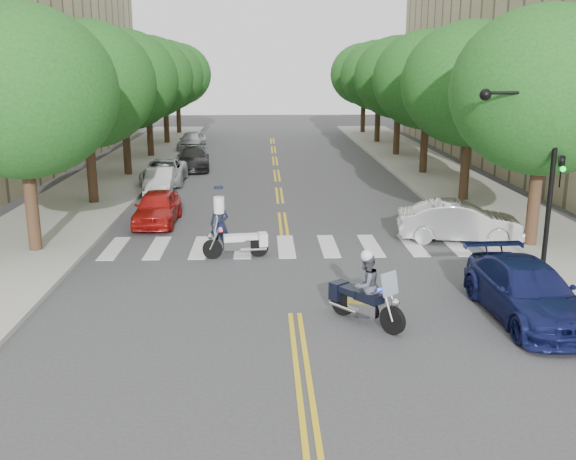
{
  "coord_description": "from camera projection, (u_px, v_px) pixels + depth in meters",
  "views": [
    {
      "loc": [
        -0.8,
        -15.92,
        6.42
      ],
      "look_at": [
        -0.03,
        3.89,
        1.3
      ],
      "focal_mm": 40.0,
      "sensor_mm": 36.0,
      "label": 1
    }
  ],
  "objects": [
    {
      "name": "tree_l_4",
      "position": [
        164.0,
        76.0,
        52.09
      ],
      "size": [
        6.4,
        6.4,
        8.45
      ],
      "color": "#382316",
      "rests_on": "ground"
    },
    {
      "name": "motorcycle_parked",
      "position": [
        241.0,
        243.0,
        21.94
      ],
      "size": [
        2.26,
        0.73,
        1.46
      ],
      "rotation": [
        0.0,
        0.0,
        1.72
      ],
      "color": "black",
      "rests_on": "ground"
    },
    {
      "name": "tree_l_0",
      "position": [
        20.0,
        92.0,
        21.13
      ],
      "size": [
        6.4,
        6.4,
        8.45
      ],
      "color": "#382316",
      "rests_on": "ground"
    },
    {
      "name": "tree_r_5",
      "position": [
        364.0,
        74.0,
        60.49
      ],
      "size": [
        6.4,
        6.4,
        8.45
      ],
      "color": "#382316",
      "rests_on": "ground"
    },
    {
      "name": "parked_car_b",
      "position": [
        160.0,
        181.0,
        32.94
      ],
      "size": [
        1.56,
        3.95,
        1.28
      ],
      "primitive_type": "imported",
      "rotation": [
        0.0,
        0.0,
        0.05
      ],
      "color": "#BABABA",
      "rests_on": "ground"
    },
    {
      "name": "parked_car_e",
      "position": [
        192.0,
        141.0,
        49.52
      ],
      "size": [
        2.17,
        4.49,
        1.48
      ],
      "primitive_type": "imported",
      "rotation": [
        0.0,
        0.0,
        -0.1
      ],
      "color": "#ACACB2",
      "rests_on": "ground"
    },
    {
      "name": "tree_r_3",
      "position": [
        399.0,
        77.0,
        45.01
      ],
      "size": [
        6.4,
        6.4,
        8.45
      ],
      "color": "#382316",
      "rests_on": "ground"
    },
    {
      "name": "sidewalk_right",
      "position": [
        434.0,
        173.0,
        38.66
      ],
      "size": [
        5.0,
        60.0,
        0.15
      ],
      "primitive_type": "cube",
      "color": "#9E9991",
      "rests_on": "ground"
    },
    {
      "name": "tree_l_3",
      "position": [
        147.0,
        78.0,
        44.35
      ],
      "size": [
        6.4,
        6.4,
        8.45
      ],
      "color": "#382316",
      "rests_on": "ground"
    },
    {
      "name": "tree_r_4",
      "position": [
        379.0,
        76.0,
        52.75
      ],
      "size": [
        6.4,
        6.4,
        8.45
      ],
      "color": "#382316",
      "rests_on": "ground"
    },
    {
      "name": "sidewalk_left",
      "position": [
        117.0,
        175.0,
        37.95
      ],
      "size": [
        5.0,
        60.0,
        0.15
      ],
      "primitive_type": "cube",
      "color": "#9E9991",
      "rests_on": "ground"
    },
    {
      "name": "ground",
      "position": [
        295.0,
        314.0,
        17.04
      ],
      "size": [
        140.0,
        140.0,
        0.0
      ],
      "primitive_type": "plane",
      "color": "#38383A",
      "rests_on": "ground"
    },
    {
      "name": "tree_r_1",
      "position": [
        471.0,
        84.0,
        29.53
      ],
      "size": [
        6.4,
        6.4,
        8.45
      ],
      "color": "#382316",
      "rests_on": "ground"
    },
    {
      "name": "parked_car_d",
      "position": [
        193.0,
        158.0,
        40.37
      ],
      "size": [
        2.37,
        4.97,
        1.4
      ],
      "primitive_type": "imported",
      "rotation": [
        0.0,
        0.0,
        0.09
      ],
      "color": "black",
      "rests_on": "ground"
    },
    {
      "name": "tree_r_2",
      "position": [
        428.0,
        80.0,
        37.27
      ],
      "size": [
        6.4,
        6.4,
        8.45
      ],
      "color": "#382316",
      "rests_on": "ground"
    },
    {
      "name": "officer_standing",
      "position": [
        220.0,
        224.0,
        22.8
      ],
      "size": [
        0.76,
        0.6,
        1.84
      ],
      "primitive_type": "imported",
      "rotation": [
        0.0,
        0.0,
        -0.27
      ],
      "color": "black",
      "rests_on": "ground"
    },
    {
      "name": "tree_r_0",
      "position": [
        545.0,
        91.0,
        21.79
      ],
      "size": [
        6.4,
        6.4,
        8.45
      ],
      "color": "#382316",
      "rests_on": "ground"
    },
    {
      "name": "sedan_blue",
      "position": [
        527.0,
        291.0,
        16.6
      ],
      "size": [
        2.26,
        5.09,
        1.45
      ],
      "primitive_type": "imported",
      "rotation": [
        0.0,
        0.0,
        0.05
      ],
      "color": "#111748",
      "rests_on": "ground"
    },
    {
      "name": "parked_car_c",
      "position": [
        164.0,
        172.0,
        35.5
      ],
      "size": [
        2.31,
        4.86,
        1.34
      ],
      "primitive_type": "imported",
      "rotation": [
        0.0,
        0.0,
        0.02
      ],
      "color": "#A7AAAE",
      "rests_on": "ground"
    },
    {
      "name": "tree_l_1",
      "position": [
        85.0,
        85.0,
        28.87
      ],
      "size": [
        6.4,
        6.4,
        8.45
      ],
      "color": "#382316",
      "rests_on": "ground"
    },
    {
      "name": "tree_l_5",
      "position": [
        177.0,
        74.0,
        59.83
      ],
      "size": [
        6.4,
        6.4,
        8.45
      ],
      "color": "#382316",
      "rests_on": "ground"
    },
    {
      "name": "parked_car_a",
      "position": [
        157.0,
        207.0,
        26.49
      ],
      "size": [
        1.7,
        4.12,
        1.4
      ],
      "primitive_type": "imported",
      "rotation": [
        0.0,
        0.0,
        -0.01
      ],
      "color": "#AC1512",
      "rests_on": "ground"
    },
    {
      "name": "tree_l_2",
      "position": [
        123.0,
        80.0,
        36.61
      ],
      "size": [
        6.4,
        6.4,
        8.45
      ],
      "color": "#382316",
      "rests_on": "ground"
    },
    {
      "name": "motorcycle_police",
      "position": [
        364.0,
        290.0,
        16.25
      ],
      "size": [
        1.72,
        2.03,
        1.96
      ],
      "rotation": [
        0.0,
        0.0,
        3.82
      ],
      "color": "black",
      "rests_on": "ground"
    },
    {
      "name": "convertible",
      "position": [
        459.0,
        222.0,
        23.91
      ],
      "size": [
        4.71,
        2.2,
        1.49
      ],
      "primitive_type": "imported",
      "rotation": [
        0.0,
        0.0,
        1.43
      ],
      "color": "silver",
      "rests_on": "ground"
    },
    {
      "name": "traffic_signal_pole",
      "position": [
        539.0,
        155.0,
        19.78
      ],
      "size": [
        2.82,
        0.42,
        6.0
      ],
      "color": "black",
      "rests_on": "ground"
    }
  ]
}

